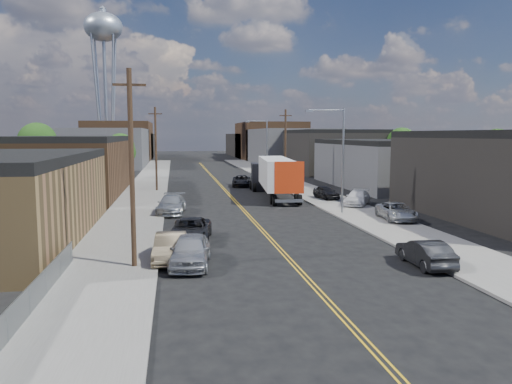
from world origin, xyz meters
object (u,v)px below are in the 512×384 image
object	(u,v)px
car_right_lot_a	(397,211)
water_tower	(103,33)
car_right_lot_c	(326,192)
car_left_b	(170,248)
car_right_lot_b	(357,198)
car_ahead_truck	(242,181)
car_left_a	(190,251)
car_left_d	(171,205)
car_left_c	(191,230)
semi_truck	(272,174)
car_right_oncoming	(425,253)

from	to	relation	value
car_right_lot_a	water_tower	bearing A→B (deg)	115.90
water_tower	car_right_lot_c	size ratio (longest dim) A/B	9.34
car_left_b	car_right_lot_c	xyz separation A→B (m)	(15.88, 22.97, 0.08)
car_left_b	car_right_lot_a	world-z (taller)	same
water_tower	car_right_lot_a	size ratio (longest dim) A/B	7.62
car_right_lot_a	car_right_lot_b	bearing A→B (deg)	95.85
water_tower	car_ahead_truck	world-z (taller)	water_tower
car_left_a	car_left_b	size ratio (longest dim) A/B	1.07
car_left_d	car_ahead_truck	bearing A→B (deg)	73.32
car_left_a	car_left_c	distance (m)	6.00
car_left_a	car_left_d	world-z (taller)	car_left_a
car_left_d	semi_truck	bearing A→B (deg)	49.39
car_right_lot_a	car_right_lot_c	distance (m)	13.51
water_tower	car_right_lot_b	world-z (taller)	water_tower
car_right_oncoming	car_ahead_truck	size ratio (longest dim) A/B	0.82
car_left_b	car_ahead_truck	distance (m)	39.00
water_tower	car_right_lot_a	bearing A→B (deg)	-69.70
water_tower	car_right_oncoming	world-z (taller)	water_tower
semi_truck	car_right_lot_b	distance (m)	11.00
car_right_lot_b	car_ahead_truck	world-z (taller)	car_right_lot_b
car_right_oncoming	car_right_lot_a	bearing A→B (deg)	-107.30
semi_truck	car_right_lot_b	size ratio (longest dim) A/B	3.56
car_left_d	car_right_lot_a	world-z (taller)	car_left_d
car_left_d	car_right_lot_b	xyz separation A→B (m)	(17.36, 1.55, 0.03)
car_right_lot_b	car_ahead_truck	bearing A→B (deg)	144.72
car_left_c	semi_truck	bearing A→B (deg)	73.20
car_right_lot_a	car_right_lot_c	xyz separation A→B (m)	(-1.52, 13.42, 0.00)
semi_truck	car_right_oncoming	bearing A→B (deg)	-80.03
car_right_lot_b	semi_truck	bearing A→B (deg)	158.48
car_left_b	car_right_lot_a	bearing A→B (deg)	32.77
car_right_lot_a	car_right_lot_c	size ratio (longest dim) A/B	1.22
semi_truck	car_left_d	size ratio (longest dim) A/B	3.02
car_left_d	car_right_lot_a	distance (m)	18.70
car_left_a	car_right_lot_b	size ratio (longest dim) A/B	1.04
water_tower	semi_truck	world-z (taller)	water_tower
car_left_d	car_right_oncoming	xyz separation A→B (m)	(13.00, -19.63, -0.09)
car_left_d	car_right_lot_a	size ratio (longest dim) A/B	1.13
car_left_b	car_left_c	bearing A→B (deg)	79.45
semi_truck	car_left_d	distance (m)	15.09
car_left_b	car_left_c	distance (m)	4.93
car_right_lot_b	car_ahead_truck	distance (m)	21.67
water_tower	car_left_b	world-z (taller)	water_tower
car_right_oncoming	car_right_lot_c	xyz separation A→B (m)	(2.88, 26.19, 0.12)
car_left_c	car_ahead_truck	world-z (taller)	car_left_c
car_left_a	car_right_lot_c	size ratio (longest dim) A/B	1.23
car_right_lot_b	car_ahead_truck	xyz separation A→B (m)	(-8.35, 19.99, -0.10)
water_tower	car_left_c	world-z (taller)	water_tower
car_right_oncoming	car_ahead_truck	world-z (taller)	car_ahead_truck
semi_truck	car_left_b	distance (m)	28.89
car_right_lot_c	car_left_c	bearing A→B (deg)	-137.15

